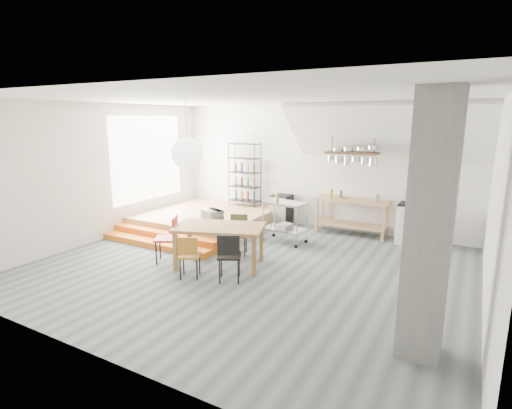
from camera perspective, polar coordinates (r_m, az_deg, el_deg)
The scene contains 26 objects.
floor at distance 7.91m, azimuth -1.00°, elevation -8.89°, with size 8.00×8.00×0.00m, color #50595C.
wall_back at distance 10.62m, azimuth 8.56°, elevation 5.35°, with size 8.00×0.04×3.20m, color silver.
wall_left at distance 10.08m, azimuth -21.14°, elevation 4.31°, with size 0.04×7.00×3.20m, color silver.
wall_right at distance 6.49m, azimuth 31.10°, elevation -0.65°, with size 0.04×7.00×3.20m, color silver.
ceiling at distance 7.38m, azimuth -1.10°, elevation 14.96°, with size 8.00×7.00×0.02m, color white.
slope_ceiling at distance 9.47m, azimuth 17.80°, elevation 9.86°, with size 4.40×1.80×0.15m, color white.
window_pane at distance 11.06m, azimuth -15.17°, elevation 6.38°, with size 0.02×2.50×2.20m, color white.
platform at distance 10.76m, azimuth -7.16°, elevation -2.11°, with size 3.00×3.00×0.40m, color #A67F53.
step_lower at distance 9.36m, azimuth -14.25°, elevation -5.44°, with size 3.00×0.35×0.13m, color orange.
step_upper at distance 9.58m, azimuth -12.83°, elevation -4.54°, with size 3.00×0.35×0.27m, color orange.
concrete_column at distance 5.04m, azimuth 23.53°, elevation -3.17°, with size 0.50×0.50×3.20m, color slate.
kitchen_counter at distance 10.12m, azimuth 13.50°, elevation -0.80°, with size 1.80×0.60×0.91m.
stove at distance 9.89m, azimuth 21.29°, elevation -2.47°, with size 0.60×0.60×1.18m.
pot_rack at distance 9.68m, azimuth 13.69°, elevation 6.73°, with size 1.20×0.50×1.43m.
wire_shelving at distance 11.25m, azimuth -1.62°, elevation 4.47°, with size 0.88×0.38×1.80m.
microwave_shelf at distance 9.06m, azimuth -6.29°, elevation -2.55°, with size 0.60×0.40×0.16m.
paper_lantern at distance 7.71m, azimuth -9.79°, elevation 7.23°, with size 0.60×0.60×0.60m, color white.
dining_table at distance 7.80m, azimuth -5.24°, elevation -3.68°, with size 1.91×1.45×0.81m.
chair_mustard at distance 7.29m, azimuth -9.56°, elevation -6.88°, with size 0.50×0.50×0.81m.
chair_black at distance 7.05m, azimuth -3.87°, elevation -6.96°, with size 0.55×0.55×0.89m.
chair_olive at distance 8.51m, azimuth -2.51°, elevation -3.77°, with size 0.51×0.51×0.84m.
chair_red at distance 8.19m, azimuth -12.22°, elevation -4.27°, with size 0.59×0.59×0.94m.
rolling_cart at distance 9.25m, azimuth 4.11°, elevation -1.69°, with size 1.03×0.65×0.96m.
mini_fridge at distance 10.87m, azimuth 3.71°, elevation -0.74°, with size 0.48×0.48×0.82m, color black.
microwave at distance 9.03m, azimuth -6.31°, elevation -1.60°, with size 0.49×0.33×0.27m, color beige.
bowl at distance 10.07m, azimuth 12.19°, elevation 1.00°, with size 0.19×0.19×0.05m, color silver.
Camera 1 is at (3.72, -6.36, 2.85)m, focal length 28.00 mm.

